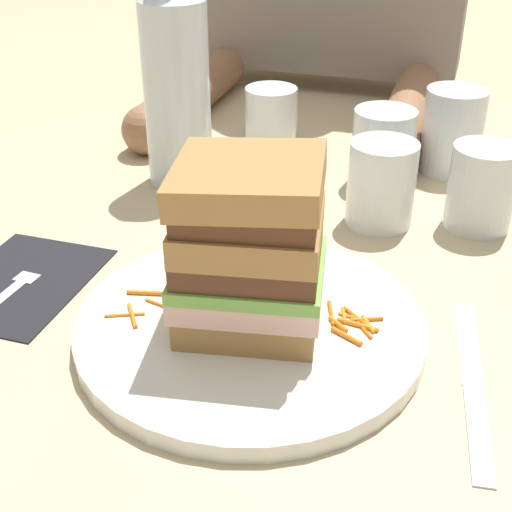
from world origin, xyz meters
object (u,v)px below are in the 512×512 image
fork (5,292)px  knife (473,386)px  main_plate (245,325)px  sandwich (245,246)px  empty_tumbler_2 (452,131)px  empty_tumbler_0 (271,117)px  napkin_dark (21,282)px  juice_glass (381,187)px  empty_tumbler_3 (482,188)px  empty_tumbler_1 (383,148)px  water_bottle (176,83)px

fork → knife: 0.39m
main_plate → knife: main_plate is taller
sandwich → empty_tumbler_2: size_ratio=1.39×
fork → empty_tumbler_0: empty_tumbler_0 is taller
main_plate → empty_tumbler_0: 0.41m
empty_tumbler_0 → napkin_dark: bearing=-107.2°
knife → juice_glass: size_ratio=2.31×
empty_tumbler_2 → empty_tumbler_3: (0.04, -0.14, -0.01)m
main_plate → empty_tumbler_1: size_ratio=3.20×
knife → empty_tumbler_3: 0.26m
juice_glass → water_bottle: bearing=171.2°
empty_tumbler_2 → empty_tumbler_1: bearing=-139.1°
empty_tumbler_0 → empty_tumbler_2: size_ratio=0.77×
napkin_dark → empty_tumbler_2: empty_tumbler_2 is taller
main_plate → juice_glass: bearing=72.2°
water_bottle → empty_tumbler_2: water_bottle is taller
water_bottle → empty_tumbler_1: 0.24m
fork → empty_tumbler_2: empty_tumbler_2 is taller
napkin_dark → knife: bearing=-3.5°
knife → empty_tumbler_2: empty_tumbler_2 is taller
main_plate → empty_tumbler_3: (0.17, 0.24, 0.04)m
napkin_dark → empty_tumbler_3: size_ratio=1.77×
napkin_dark → water_bottle: bearing=78.4°
empty_tumbler_2 → sandwich: bearing=-108.7°
fork → empty_tumbler_1: 0.43m
sandwich → napkin_dark: 0.23m
main_plate → water_bottle: 0.32m
empty_tumbler_0 → empty_tumbler_3: bearing=-29.7°
juice_glass → empty_tumbler_0: juice_glass is taller
fork → empty_tumbler_1: size_ratio=1.92×
napkin_dark → knife: (0.39, -0.02, 0.00)m
knife → water_bottle: water_bottle is taller
empty_tumbler_3 → fork: bearing=-146.2°
napkin_dark → juice_glass: juice_glass is taller
fork → water_bottle: bearing=79.0°
main_plate → empty_tumbler_2: 0.41m
juice_glass → empty_tumbler_1: size_ratio=1.00×
main_plate → knife: bearing=-4.4°
fork → sandwich: bearing=3.1°
main_plate → juice_glass: size_ratio=3.19×
sandwich → knife: size_ratio=0.68×
water_bottle → empty_tumbler_0: 0.17m
juice_glass → empty_tumbler_3: bearing=12.6°
empty_tumbler_0 → empty_tumbler_1: (0.15, -0.07, 0.01)m
main_plate → empty_tumbler_3: empty_tumbler_3 is taller
fork → juice_glass: size_ratio=1.92×
knife → juice_glass: (-0.11, 0.24, 0.04)m
juice_glass → empty_tumbler_3: same height
knife → empty_tumbler_0: 0.49m
knife → main_plate: bearing=175.6°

